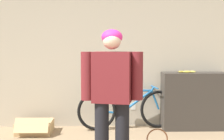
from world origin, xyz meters
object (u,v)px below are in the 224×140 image
object	(u,v)px
person	(112,89)
bicycle	(128,109)
cardboard_box	(35,127)
banana	(186,72)

from	to	relation	value
person	bicycle	bearing A→B (deg)	91.65
cardboard_box	person	bearing A→B (deg)	-50.19
banana	person	bearing A→B (deg)	-128.28
bicycle	cardboard_box	world-z (taller)	bicycle
bicycle	banana	xyz separation A→B (m)	(0.97, -0.04, 0.63)
bicycle	cardboard_box	size ratio (longest dim) A/B	3.08
person	banana	xyz separation A→B (m)	(1.28, 1.62, 0.06)
cardboard_box	bicycle	bearing A→B (deg)	7.52
cardboard_box	banana	bearing A→B (deg)	3.81
bicycle	banana	world-z (taller)	banana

